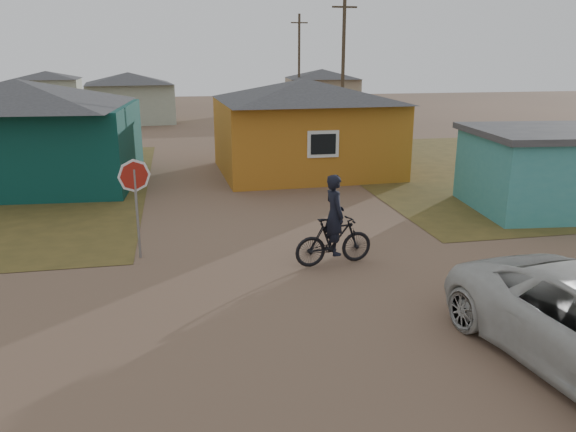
% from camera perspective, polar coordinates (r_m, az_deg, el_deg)
% --- Properties ---
extents(ground, '(120.00, 120.00, 0.00)m').
position_cam_1_polar(ground, '(10.66, 5.45, -11.06)').
color(ground, brown).
extents(grass_ne, '(20.00, 18.00, 0.00)m').
position_cam_1_polar(grass_ne, '(28.16, 25.72, 4.62)').
color(grass_ne, brown).
rests_on(grass_ne, ground).
extents(house_teal, '(8.93, 7.08, 4.00)m').
position_cam_1_polar(house_teal, '(23.43, -25.46, 7.72)').
color(house_teal, '#09332E').
rests_on(house_teal, ground).
extents(house_yellow, '(7.72, 6.76, 3.90)m').
position_cam_1_polar(house_yellow, '(23.83, 1.73, 9.25)').
color(house_yellow, '#B06A1B').
rests_on(house_yellow, ground).
extents(shed_turquoise, '(6.71, 4.93, 2.60)m').
position_cam_1_polar(shed_turquoise, '(20.16, 26.72, 4.28)').
color(shed_turquoise, teal).
rests_on(shed_turquoise, ground).
extents(house_pale_west, '(7.04, 6.15, 3.60)m').
position_cam_1_polar(house_pale_west, '(43.28, -15.79, 11.58)').
color(house_pale_west, '#9BA48D').
rests_on(house_pale_west, ground).
extents(house_beige_east, '(6.95, 6.05, 3.60)m').
position_cam_1_polar(house_beige_east, '(50.79, 3.45, 12.73)').
color(house_beige_east, gray).
rests_on(house_beige_east, ground).
extents(house_pale_north, '(6.28, 5.81, 3.40)m').
position_cam_1_polar(house_pale_north, '(56.27, -23.23, 11.71)').
color(house_pale_north, '#9BA48D').
rests_on(house_pale_north, ground).
extents(utility_pole_near, '(1.40, 0.20, 8.00)m').
position_cam_1_polar(utility_pole_near, '(32.43, 5.61, 14.80)').
color(utility_pole_near, '#413527').
rests_on(utility_pole_near, ground).
extents(utility_pole_far, '(1.40, 0.20, 8.00)m').
position_cam_1_polar(utility_pole_far, '(48.18, 1.13, 15.28)').
color(utility_pole_far, '#413527').
rests_on(utility_pole_far, ground).
extents(stop_sign, '(0.81, 0.06, 2.48)m').
position_cam_1_polar(stop_sign, '(13.92, -15.28, 2.96)').
color(stop_sign, gray).
rests_on(stop_sign, ground).
extents(cyclist, '(1.99, 0.79, 2.19)m').
position_cam_1_polar(cyclist, '(13.32, 4.70, -1.66)').
color(cyclist, black).
rests_on(cyclist, ground).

